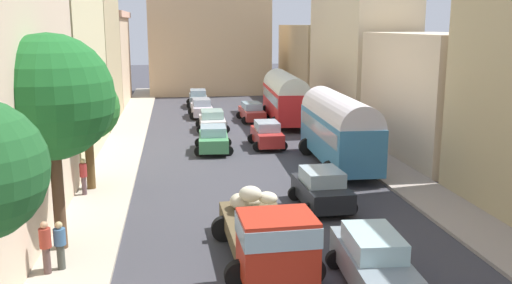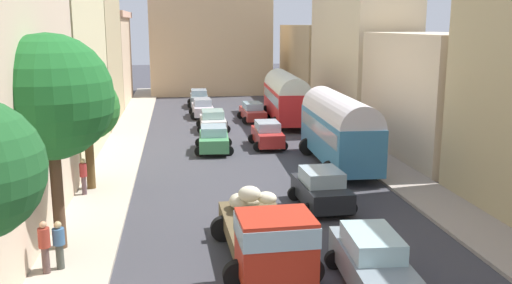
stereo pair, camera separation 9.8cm
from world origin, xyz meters
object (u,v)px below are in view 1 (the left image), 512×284
at_px(car_3, 198,98).
at_px(car_5, 322,189).
at_px(car_4, 373,260).
at_px(car_7, 252,112).
at_px(cargo_truck_0, 267,234).
at_px(pedestrian_0, 83,175).
at_px(pedestrian_3, 60,244).
at_px(pedestrian_2, 46,246).
at_px(parked_bus_1, 285,96).
at_px(car_6, 267,134).
at_px(parked_bus_0, 338,127).
at_px(car_0, 213,139).
at_px(car_1, 212,120).
at_px(car_2, 202,108).

xyz_separation_m(car_3, car_5, (3.89, -30.55, 0.01)).
distance_m(car_4, car_7, 29.13).
bearing_deg(car_4, cargo_truck_0, 150.43).
xyz_separation_m(pedestrian_0, pedestrian_3, (0.49, -7.93, -0.08)).
bearing_deg(pedestrian_2, parked_bus_1, 64.12).
height_order(car_4, car_6, car_4).
height_order(car_5, car_6, car_5).
height_order(car_5, pedestrian_2, pedestrian_2).
distance_m(parked_bus_0, car_5, 7.41).
bearing_deg(car_6, pedestrian_3, -118.54).
distance_m(car_7, pedestrian_3, 28.54).
height_order(parked_bus_0, car_4, parked_bus_0).
distance_m(car_5, pedestrian_3, 10.93).
relative_size(parked_bus_1, pedestrian_0, 5.39).
bearing_deg(parked_bus_0, car_0, 144.94).
relative_size(parked_bus_0, car_5, 2.41).
xyz_separation_m(car_4, pedestrian_2, (-9.65, 2.02, 0.19)).
bearing_deg(car_4, car_5, 86.84).
bearing_deg(cargo_truck_0, car_1, 90.26).
xyz_separation_m(car_0, car_3, (-0.10, 19.23, 0.02)).
relative_size(parked_bus_1, car_2, 2.36).
bearing_deg(car_7, cargo_truck_0, -96.87).
bearing_deg(car_4, car_0, 100.29).
distance_m(car_4, pedestrian_2, 9.87).
relative_size(cargo_truck_0, car_3, 1.57).
height_order(pedestrian_0, pedestrian_2, pedestrian_2).
relative_size(car_0, car_4, 0.91).
xyz_separation_m(parked_bus_0, pedestrian_3, (-12.39, -11.81, -1.22)).
relative_size(parked_bus_1, car_7, 2.27).
xyz_separation_m(car_3, pedestrian_2, (-6.17, -35.86, 0.23)).
height_order(car_7, pedestrian_0, pedestrian_0).
bearing_deg(car_1, car_2, 94.40).
distance_m(car_1, car_2, 6.08).
height_order(car_2, pedestrian_0, pedestrian_0).
xyz_separation_m(parked_bus_1, pedestrian_3, (-12.19, -25.62, -1.20)).
bearing_deg(car_3, cargo_truck_0, -89.04).
distance_m(car_2, pedestrian_0, 22.40).
height_order(parked_bus_0, parked_bus_1, parked_bus_0).
height_order(car_2, car_4, car_4).
height_order(car_0, pedestrian_0, pedestrian_0).
height_order(car_6, pedestrian_2, pedestrian_2).
xyz_separation_m(parked_bus_0, car_3, (-6.59, 23.78, -1.37)).
bearing_deg(car_0, car_6, 13.72).
relative_size(car_5, pedestrian_3, 2.23).
bearing_deg(parked_bus_0, pedestrian_0, -163.23).
xyz_separation_m(car_0, car_7, (3.82, 10.47, -0.03)).
bearing_deg(car_2, pedestrian_2, -101.80).
relative_size(car_0, car_3, 0.96).
relative_size(parked_bus_0, parked_bus_1, 0.94).
distance_m(cargo_truck_0, car_2, 30.08).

